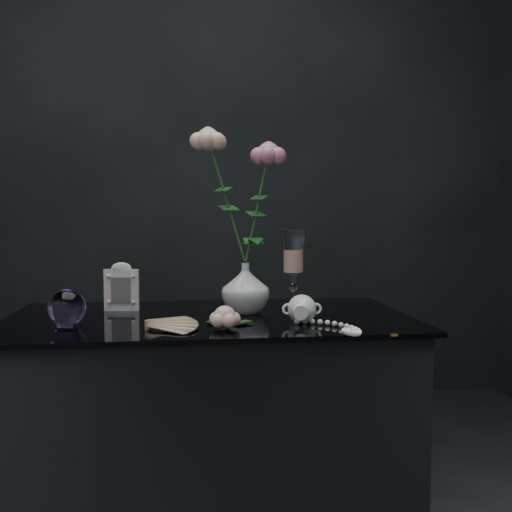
{
  "coord_description": "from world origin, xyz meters",
  "views": [
    {
      "loc": [
        -0.07,
        -1.51,
        1.04
      ],
      "look_at": [
        0.12,
        0.02,
        0.92
      ],
      "focal_mm": 42.0,
      "sensor_mm": 36.0,
      "label": 1
    }
  ],
  "objects": [
    {
      "name": "roses",
      "position": [
        0.09,
        0.09,
        1.1
      ],
      "size": [
        0.24,
        0.12,
        0.41
      ],
      "color": "beige",
      "rests_on": "vase"
    },
    {
      "name": "paperweight",
      "position": [
        -0.34,
        -0.05,
        0.81
      ],
      "size": [
        0.12,
        0.12,
        0.09
      ],
      "primitive_type": null,
      "rotation": [
        0.0,
        0.0,
        0.41
      ],
      "color": "#AF84D7",
      "rests_on": "table"
    },
    {
      "name": "pearl_jar",
      "position": [
        0.22,
        -0.07,
        0.8
      ],
      "size": [
        0.25,
        0.26,
        0.07
      ],
      "primitive_type": null,
      "rotation": [
        0.0,
        0.0,
        -0.03
      ],
      "color": "white",
      "rests_on": "table"
    },
    {
      "name": "vase",
      "position": [
        0.1,
        0.09,
        0.83
      ],
      "size": [
        0.17,
        0.17,
        0.14
      ],
      "primitive_type": "imported",
      "rotation": [
        0.0,
        0.0,
        0.36
      ],
      "color": "silver",
      "rests_on": "table"
    },
    {
      "name": "table",
      "position": [
        0.0,
        0.05,
        0.38
      ],
      "size": [
        1.05,
        0.58,
        0.76
      ],
      "color": "black",
      "rests_on": "ground"
    },
    {
      "name": "loose_rose",
      "position": [
        0.03,
        -0.13,
        0.79
      ],
      "size": [
        0.14,
        0.17,
        0.06
      ],
      "primitive_type": null,
      "rotation": [
        0.0,
        0.0,
        0.1
      ],
      "color": "#FFBEA4",
      "rests_on": "table"
    },
    {
      "name": "wine_glass",
      "position": [
        0.24,
        0.12,
        0.87
      ],
      "size": [
        0.07,
        0.07,
        0.22
      ],
      "primitive_type": null,
      "rotation": [
        0.0,
        0.0,
        -0.08
      ],
      "color": "white",
      "rests_on": "table"
    },
    {
      "name": "picture_frame",
      "position": [
        -0.24,
        0.17,
        0.83
      ],
      "size": [
        0.11,
        0.09,
        0.13
      ],
      "primitive_type": null,
      "rotation": [
        0.0,
        0.0,
        -0.16
      ],
      "color": "silver",
      "rests_on": "table"
    },
    {
      "name": "paper_fan",
      "position": [
        -0.15,
        -0.11,
        0.77
      ],
      "size": [
        0.28,
        0.25,
        0.02
      ],
      "primitive_type": null,
      "rotation": [
        0.0,
        0.0,
        -0.29
      ],
      "color": "beige",
      "rests_on": "table"
    }
  ]
}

